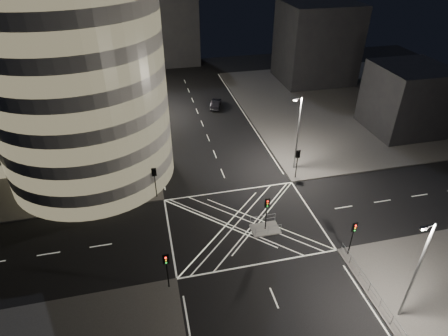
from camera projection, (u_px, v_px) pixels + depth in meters
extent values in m
plane|color=black|center=(243.00, 223.00, 40.77)|extent=(120.00, 120.00, 0.00)
cube|color=#484543|center=(14.00, 137.00, 57.24)|extent=(42.00, 42.00, 0.15)
cube|color=#484543|center=(356.00, 102.00, 68.26)|extent=(42.00, 42.00, 0.15)
cube|color=slate|center=(265.00, 229.00, 39.88)|extent=(3.00, 2.00, 0.15)
cylinder|color=gray|center=(77.00, 79.00, 42.23)|extent=(20.00, 20.00, 25.00)
cube|color=gray|center=(3.00, 59.00, 48.49)|extent=(20.00, 18.00, 25.00)
cube|color=gray|center=(58.00, 36.00, 64.75)|extent=(24.00, 16.00, 22.00)
cube|color=black|center=(316.00, 43.00, 74.16)|extent=(14.00, 12.00, 15.00)
cube|color=black|center=(406.00, 99.00, 56.71)|extent=(10.00, 10.00, 10.00)
cube|color=black|center=(156.00, 24.00, 82.40)|extent=(18.00, 8.00, 18.00)
cylinder|color=black|center=(140.00, 178.00, 45.23)|extent=(0.32, 0.32, 2.93)
ellipsoid|color=black|center=(137.00, 158.00, 43.71)|extent=(4.78, 4.78, 5.50)
cylinder|color=black|center=(138.00, 151.00, 49.97)|extent=(0.32, 0.32, 3.50)
ellipsoid|color=black|center=(135.00, 131.00, 48.31)|extent=(4.66, 4.66, 5.36)
cylinder|color=black|center=(136.00, 131.00, 54.90)|extent=(0.32, 0.32, 3.37)
ellipsoid|color=black|center=(134.00, 113.00, 53.31)|extent=(4.47, 4.47, 5.14)
cylinder|color=black|center=(135.00, 114.00, 59.71)|extent=(0.32, 0.32, 3.69)
ellipsoid|color=black|center=(132.00, 94.00, 57.86)|extent=(5.58, 5.58, 6.41)
cylinder|color=black|center=(134.00, 101.00, 64.77)|extent=(0.32, 0.32, 3.08)
ellipsoid|color=black|center=(132.00, 86.00, 63.30)|extent=(4.20, 4.20, 4.82)
cylinder|color=black|center=(156.00, 186.00, 43.74)|extent=(0.12, 0.12, 3.00)
cube|color=black|center=(154.00, 172.00, 42.68)|extent=(0.28, 0.22, 0.90)
cube|color=black|center=(154.00, 172.00, 42.68)|extent=(0.55, 0.04, 1.10)
cylinder|color=black|center=(168.00, 275.00, 32.65)|extent=(0.12, 0.12, 3.00)
cube|color=black|center=(166.00, 259.00, 31.58)|extent=(0.28, 0.22, 0.90)
cube|color=black|center=(166.00, 259.00, 31.58)|extent=(0.55, 0.04, 1.10)
cylinder|color=black|center=(296.00, 167.00, 47.09)|extent=(0.12, 0.12, 3.00)
cube|color=black|center=(298.00, 154.00, 46.02)|extent=(0.28, 0.22, 0.90)
cube|color=black|center=(298.00, 154.00, 46.02)|extent=(0.55, 0.04, 1.10)
cylinder|color=black|center=(351.00, 242.00, 35.99)|extent=(0.12, 0.12, 3.00)
cube|color=black|center=(355.00, 227.00, 34.93)|extent=(0.28, 0.22, 0.90)
cube|color=black|center=(355.00, 227.00, 34.93)|extent=(0.55, 0.04, 1.10)
cylinder|color=black|center=(266.00, 218.00, 39.02)|extent=(0.12, 0.12, 3.00)
cube|color=black|center=(267.00, 203.00, 37.96)|extent=(0.28, 0.22, 0.90)
cube|color=black|center=(267.00, 203.00, 37.96)|extent=(0.55, 0.04, 1.10)
cylinder|color=slate|center=(144.00, 140.00, 45.94)|extent=(0.20, 0.20, 10.00)
cylinder|color=slate|center=(143.00, 102.00, 43.37)|extent=(0.90, 0.10, 0.10)
cube|color=slate|center=(147.00, 103.00, 43.51)|extent=(0.50, 0.25, 0.18)
cube|color=white|center=(147.00, 104.00, 43.57)|extent=(0.42, 0.20, 0.05)
cylinder|color=slate|center=(138.00, 87.00, 60.62)|extent=(0.20, 0.20, 10.00)
cylinder|color=slate|center=(137.00, 57.00, 58.05)|extent=(0.90, 0.10, 0.10)
cube|color=slate|center=(140.00, 58.00, 58.19)|extent=(0.50, 0.25, 0.18)
cube|color=white|center=(140.00, 59.00, 58.25)|extent=(0.42, 0.20, 0.05)
cylinder|color=slate|center=(298.00, 134.00, 47.10)|extent=(0.20, 0.20, 10.00)
cylinder|color=slate|center=(299.00, 98.00, 44.36)|extent=(0.90, 0.10, 0.10)
cube|color=slate|center=(295.00, 100.00, 44.33)|extent=(0.50, 0.25, 0.18)
cube|color=white|center=(295.00, 100.00, 44.39)|extent=(0.42, 0.20, 0.05)
cylinder|color=slate|center=(415.00, 273.00, 28.34)|extent=(0.20, 0.20, 10.00)
cylinder|color=slate|center=(430.00, 226.00, 25.60)|extent=(0.90, 0.10, 0.10)
cube|color=slate|center=(423.00, 228.00, 25.57)|extent=(0.50, 0.25, 0.18)
cube|color=white|center=(423.00, 229.00, 25.63)|extent=(0.42, 0.20, 0.05)
cube|color=slate|center=(375.00, 295.00, 32.05)|extent=(0.06, 11.70, 1.10)
cube|color=slate|center=(268.00, 230.00, 38.81)|extent=(2.80, 0.06, 1.10)
cube|color=slate|center=(263.00, 219.00, 40.28)|extent=(2.80, 0.06, 1.10)
imported|color=black|center=(216.00, 104.00, 66.09)|extent=(2.93, 4.73, 1.47)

